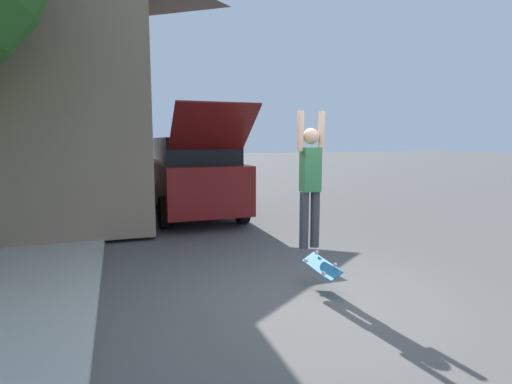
{
  "coord_description": "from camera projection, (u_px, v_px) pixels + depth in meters",
  "views": [
    {
      "loc": [
        -2.4,
        -4.6,
        2.09
      ],
      "look_at": [
        -0.11,
        1.95,
        1.19
      ],
      "focal_mm": 28.0,
      "sensor_mm": 36.0,
      "label": 1
    }
  ],
  "objects": [
    {
      "name": "ground_plane",
      "position": [
        312.0,
        297.0,
        5.36
      ],
      "size": [
        120.0,
        120.0,
        0.0
      ],
      "primitive_type": "plane",
      "color": "#54514F"
    },
    {
      "name": "sidewalk",
      "position": [
        68.0,
        224.0,
        9.79
      ],
      "size": [
        1.8,
        80.0,
        0.1
      ],
      "color": "#ADA89E",
      "rests_on": "ground_plane"
    },
    {
      "name": "lawn_tree_far",
      "position": [
        30.0,
        23.0,
        11.21
      ],
      "size": [
        3.8,
        3.8,
        7.21
      ],
      "color": "brown",
      "rests_on": "lawn"
    },
    {
      "name": "suv_parked",
      "position": [
        192.0,
        174.0,
        11.19
      ],
      "size": [
        2.17,
        5.8,
        2.86
      ],
      "color": "maroon",
      "rests_on": "ground_plane"
    },
    {
      "name": "car_down_street",
      "position": [
        181.0,
        165.0,
        23.78
      ],
      "size": [
        1.94,
        4.19,
        1.37
      ],
      "color": "maroon",
      "rests_on": "ground_plane"
    },
    {
      "name": "skateboarder",
      "position": [
        310.0,
        178.0,
        5.53
      ],
      "size": [
        0.41,
        0.22,
        1.9
      ],
      "color": "#38383D",
      "rests_on": "ground_plane"
    },
    {
      "name": "skateboard",
      "position": [
        322.0,
        265.0,
        5.54
      ],
      "size": [
        0.26,
        0.76,
        0.25
      ],
      "color": "#236B99",
      "rests_on": "ground_plane"
    }
  ]
}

